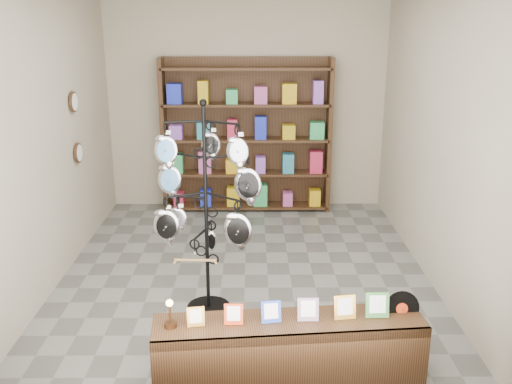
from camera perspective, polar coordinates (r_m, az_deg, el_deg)
ground at (r=6.38m, az=-1.11°, el=-8.28°), size 5.00×5.00×0.00m
room_envelope at (r=5.83m, az=-1.21°, el=8.38°), size 5.00×5.00×5.00m
display_tree at (r=5.26m, az=-5.07°, el=-0.12°), size 1.05×0.96×2.05m
front_shelf at (r=4.61m, az=3.31°, el=-15.47°), size 2.12×0.62×0.74m
back_shelving at (r=8.23m, az=-0.95°, el=5.18°), size 2.42×0.36×2.20m
wall_clocks at (r=6.98m, az=-17.57°, el=6.14°), size 0.03×0.24×0.84m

